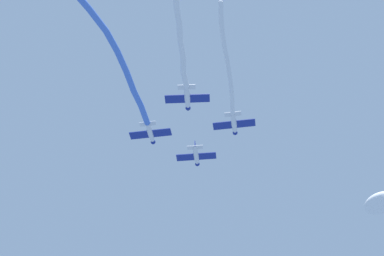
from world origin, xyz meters
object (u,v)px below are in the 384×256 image
Objects in this scene: airplane_lead at (196,156)px; airplane_slot at (187,98)px; airplane_right_wing at (234,124)px; airplane_left_wing at (150,133)px.

airplane_lead reaches higher than airplane_slot.
airplane_right_wing is 9.19m from airplane_slot.
airplane_slot is at bearing 137.16° from airplane_right_wing.
airplane_left_wing is (5.29, 7.49, -0.40)m from airplane_lead.
airplane_slot is (5.31, 7.49, -0.50)m from airplane_right_wing.
airplane_right_wing is at bearing -135.38° from airplane_lead.
airplane_lead is 9.18m from airplane_right_wing.
airplane_left_wing is 1.00× the size of airplane_right_wing.
airplane_left_wing is at bearing 134.63° from airplane_lead.
airplane_lead is 1.00× the size of airplane_slot.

